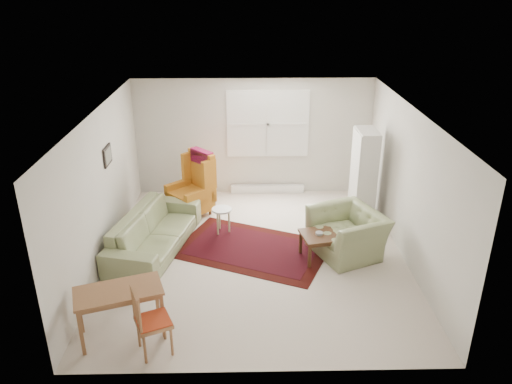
{
  "coord_description": "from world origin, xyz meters",
  "views": [
    {
      "loc": [
        -0.16,
        -7.42,
        4.42
      ],
      "look_at": [
        0.0,
        0.3,
        1.05
      ],
      "focal_mm": 35.0,
      "sensor_mm": 36.0,
      "label": 1
    }
  ],
  "objects_px": {
    "coffee_table": "(319,246)",
    "desk_chair": "(153,320)",
    "wingback_chair": "(190,185)",
    "armchair": "(348,229)",
    "stool": "(222,220)",
    "sofa": "(154,225)",
    "desk": "(121,312)",
    "cabinet": "(364,175)"
  },
  "relations": [
    {
      "from": "wingback_chair",
      "to": "desk_chair",
      "type": "xyz_separation_m",
      "value": [
        -0.06,
        -3.97,
        -0.17
      ]
    },
    {
      "from": "cabinet",
      "to": "stool",
      "type": "bearing_deg",
      "value": -168.05
    },
    {
      "from": "sofa",
      "to": "desk_chair",
      "type": "bearing_deg",
      "value": -157.54
    },
    {
      "from": "wingback_chair",
      "to": "sofa",
      "type": "bearing_deg",
      "value": -62.25
    },
    {
      "from": "sofa",
      "to": "desk_chair",
      "type": "xyz_separation_m",
      "value": [
        0.42,
        -2.6,
        -0.0
      ]
    },
    {
      "from": "desk_chair",
      "to": "coffee_table",
      "type": "bearing_deg",
      "value": -70.92
    },
    {
      "from": "cabinet",
      "to": "coffee_table",
      "type": "bearing_deg",
      "value": -124.34
    },
    {
      "from": "desk_chair",
      "to": "stool",
      "type": "bearing_deg",
      "value": -36.56
    },
    {
      "from": "coffee_table",
      "to": "desk",
      "type": "height_order",
      "value": "desk"
    },
    {
      "from": "armchair",
      "to": "stool",
      "type": "relative_size",
      "value": 2.39
    },
    {
      "from": "wingback_chair",
      "to": "desk_chair",
      "type": "bearing_deg",
      "value": -43.74
    },
    {
      "from": "wingback_chair",
      "to": "coffee_table",
      "type": "height_order",
      "value": "wingback_chair"
    },
    {
      "from": "desk",
      "to": "desk_chair",
      "type": "distance_m",
      "value": 0.61
    },
    {
      "from": "armchair",
      "to": "desk_chair",
      "type": "xyz_separation_m",
      "value": [
        -2.89,
        -2.41,
        0.02
      ]
    },
    {
      "from": "coffee_table",
      "to": "desk_chair",
      "type": "relative_size",
      "value": 0.6
    },
    {
      "from": "sofa",
      "to": "coffee_table",
      "type": "bearing_deg",
      "value": -84.65
    },
    {
      "from": "stool",
      "to": "desk_chair",
      "type": "height_order",
      "value": "desk_chair"
    },
    {
      "from": "sofa",
      "to": "desk",
      "type": "distance_m",
      "value": 2.27
    },
    {
      "from": "coffee_table",
      "to": "sofa",
      "type": "bearing_deg",
      "value": 172.13
    },
    {
      "from": "wingback_chair",
      "to": "stool",
      "type": "height_order",
      "value": "wingback_chair"
    },
    {
      "from": "wingback_chair",
      "to": "cabinet",
      "type": "xyz_separation_m",
      "value": [
        3.38,
        -0.18,
        0.25
      ]
    },
    {
      "from": "sofa",
      "to": "desk",
      "type": "height_order",
      "value": "sofa"
    },
    {
      "from": "sofa",
      "to": "wingback_chair",
      "type": "relative_size",
      "value": 1.84
    },
    {
      "from": "desk",
      "to": "desk_chair",
      "type": "height_order",
      "value": "desk_chair"
    },
    {
      "from": "desk",
      "to": "cabinet",
      "type": "bearing_deg",
      "value": 41.38
    },
    {
      "from": "stool",
      "to": "coffee_table",
      "type": "bearing_deg",
      "value": -30.53
    },
    {
      "from": "coffee_table",
      "to": "wingback_chair",
      "type": "bearing_deg",
      "value": 142.79
    },
    {
      "from": "cabinet",
      "to": "desk",
      "type": "relative_size",
      "value": 1.6
    },
    {
      "from": "stool",
      "to": "desk_chair",
      "type": "relative_size",
      "value": 0.52
    },
    {
      "from": "sofa",
      "to": "wingback_chair",
      "type": "bearing_deg",
      "value": -6.15
    },
    {
      "from": "wingback_chair",
      "to": "desk",
      "type": "bearing_deg",
      "value": -51.47
    },
    {
      "from": "wingback_chair",
      "to": "desk_chair",
      "type": "relative_size",
      "value": 1.35
    },
    {
      "from": "stool",
      "to": "wingback_chair",
      "type": "bearing_deg",
      "value": 130.16
    },
    {
      "from": "coffee_table",
      "to": "desk",
      "type": "bearing_deg",
      "value": -146.75
    },
    {
      "from": "sofa",
      "to": "desk_chair",
      "type": "height_order",
      "value": "same"
    },
    {
      "from": "sofa",
      "to": "wingback_chair",
      "type": "height_order",
      "value": "wingback_chair"
    },
    {
      "from": "wingback_chair",
      "to": "desk_chair",
      "type": "height_order",
      "value": "wingback_chair"
    },
    {
      "from": "wingback_chair",
      "to": "desk_chair",
      "type": "distance_m",
      "value": 3.98
    },
    {
      "from": "desk_chair",
      "to": "desk",
      "type": "bearing_deg",
      "value": 31.95
    },
    {
      "from": "cabinet",
      "to": "desk_chair",
      "type": "distance_m",
      "value": 5.13
    },
    {
      "from": "armchair",
      "to": "cabinet",
      "type": "distance_m",
      "value": 1.55
    },
    {
      "from": "wingback_chair",
      "to": "cabinet",
      "type": "relative_size",
      "value": 0.72
    }
  ]
}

